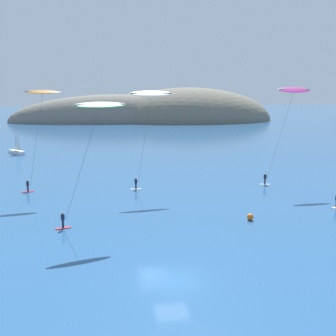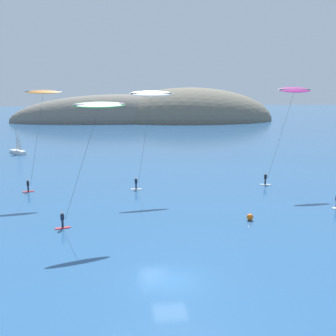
# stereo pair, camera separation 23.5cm
# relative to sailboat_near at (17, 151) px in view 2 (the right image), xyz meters

# --- Properties ---
(ground_plane) EXTENTS (600.00, 600.00, 0.00)m
(ground_plane) POSITION_rel_sailboat_near_xyz_m (24.88, -63.62, -0.64)
(ground_plane) COLOR #285689
(headland_island) EXTENTS (109.51, 42.83, 27.77)m
(headland_island) POSITION_rel_sailboat_near_xyz_m (41.13, 84.90, -0.64)
(headland_island) COLOR #6B6656
(headland_island) RESTS_ON ground
(sailboat_near) EXTENTS (4.54, 5.19, 5.70)m
(sailboat_near) POSITION_rel_sailboat_near_xyz_m (0.00, 0.00, 0.00)
(sailboat_near) COLOR white
(sailboat_near) RESTS_ON ground
(kitesurfer_white) EXTENTS (6.11, 2.27, 13.48)m
(kitesurfer_white) POSITION_rel_sailboat_near_xyz_m (25.81, -35.00, 11.51)
(kitesurfer_white) COLOR silver
(kitesurfer_white) RESTS_ON ground
(kitesurfer_magenta) EXTENTS (7.08, 1.90, 13.97)m
(kitesurfer_magenta) POSITION_rel_sailboat_near_xyz_m (45.90, -34.48, 11.88)
(kitesurfer_magenta) COLOR silver
(kitesurfer_magenta) RESTS_ON ground
(kitesurfer_orange) EXTENTS (5.76, 2.11, 13.60)m
(kitesurfer_orange) POSITION_rel_sailboat_near_xyz_m (11.52, -34.48, 11.38)
(kitesurfer_orange) COLOR red
(kitesurfer_orange) RESTS_ON ground
(kitesurfer_green) EXTENTS (7.48, 3.32, 12.52)m
(kitesurfer_green) POSITION_rel_sailboat_near_xyz_m (19.30, -49.54, 10.56)
(kitesurfer_green) COLOR red
(kitesurfer_green) RESTS_ON ground
(marker_buoy) EXTENTS (0.70, 0.70, 0.70)m
(marker_buoy) POSITION_rel_sailboat_near_xyz_m (35.06, -50.52, -0.29)
(marker_buoy) COLOR orange
(marker_buoy) RESTS_ON ground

